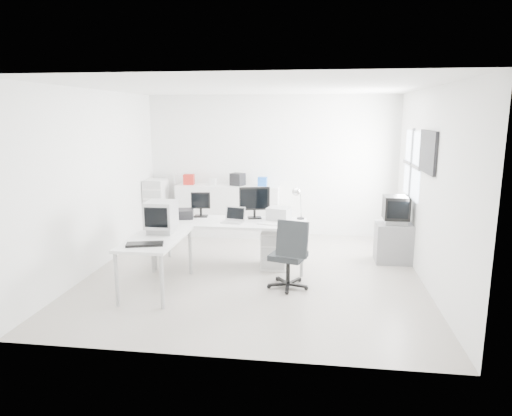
# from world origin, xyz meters

# --- Properties ---
(floor) EXTENTS (5.00, 5.00, 0.01)m
(floor) POSITION_xyz_m (0.00, 0.00, 0.00)
(floor) COLOR beige
(floor) RESTS_ON ground
(ceiling) EXTENTS (5.00, 5.00, 0.01)m
(ceiling) POSITION_xyz_m (0.00, 0.00, 2.80)
(ceiling) COLOR white
(ceiling) RESTS_ON back_wall
(back_wall) EXTENTS (5.00, 0.02, 2.80)m
(back_wall) POSITION_xyz_m (0.00, 2.50, 1.40)
(back_wall) COLOR white
(back_wall) RESTS_ON floor
(left_wall) EXTENTS (0.02, 5.00, 2.80)m
(left_wall) POSITION_xyz_m (-2.50, 0.00, 1.40)
(left_wall) COLOR white
(left_wall) RESTS_ON floor
(right_wall) EXTENTS (0.02, 5.00, 2.80)m
(right_wall) POSITION_xyz_m (2.50, 0.00, 1.40)
(right_wall) COLOR white
(right_wall) RESTS_ON floor
(window) EXTENTS (0.02, 1.20, 1.10)m
(window) POSITION_xyz_m (2.48, 1.20, 1.60)
(window) COLOR white
(window) RESTS_ON right_wall
(wall_picture) EXTENTS (0.04, 0.90, 0.60)m
(wall_picture) POSITION_xyz_m (2.47, 0.10, 1.90)
(wall_picture) COLOR black
(wall_picture) RESTS_ON right_wall
(main_desk) EXTENTS (2.40, 0.80, 0.75)m
(main_desk) POSITION_xyz_m (-0.42, 0.32, 0.38)
(main_desk) COLOR silver
(main_desk) RESTS_ON floor
(side_desk) EXTENTS (0.70, 1.40, 0.75)m
(side_desk) POSITION_xyz_m (-1.27, -0.78, 0.38)
(side_desk) COLOR silver
(side_desk) RESTS_ON floor
(drawer_pedestal) EXTENTS (0.40, 0.50, 0.60)m
(drawer_pedestal) POSITION_xyz_m (0.28, 0.37, 0.30)
(drawer_pedestal) COLOR silver
(drawer_pedestal) RESTS_ON floor
(inkjet_printer) EXTENTS (0.46, 0.40, 0.14)m
(inkjet_printer) POSITION_xyz_m (-1.27, 0.42, 0.82)
(inkjet_printer) COLOR black
(inkjet_printer) RESTS_ON main_desk
(lcd_monitor_small) EXTENTS (0.33, 0.21, 0.40)m
(lcd_monitor_small) POSITION_xyz_m (-0.97, 0.57, 0.95)
(lcd_monitor_small) COLOR black
(lcd_monitor_small) RESTS_ON main_desk
(lcd_monitor_large) EXTENTS (0.53, 0.31, 0.52)m
(lcd_monitor_large) POSITION_xyz_m (-0.07, 0.57, 1.01)
(lcd_monitor_large) COLOR black
(lcd_monitor_large) RESTS_ON main_desk
(laptop) EXTENTS (0.41, 0.41, 0.23)m
(laptop) POSITION_xyz_m (-0.37, 0.22, 0.86)
(laptop) COLOR #B7B7BA
(laptop) RESTS_ON main_desk
(white_keyboard) EXTENTS (0.41, 0.21, 0.02)m
(white_keyboard) POSITION_xyz_m (0.23, 0.17, 0.76)
(white_keyboard) COLOR silver
(white_keyboard) RESTS_ON main_desk
(white_mouse) EXTENTS (0.06, 0.06, 0.06)m
(white_mouse) POSITION_xyz_m (0.53, 0.22, 0.78)
(white_mouse) COLOR silver
(white_mouse) RESTS_ON main_desk
(laser_printer) EXTENTS (0.41, 0.37, 0.20)m
(laser_printer) POSITION_xyz_m (0.33, 0.54, 0.85)
(laser_printer) COLOR #A0A0A0
(laser_printer) RESTS_ON main_desk
(desk_lamp) EXTENTS (0.18, 0.18, 0.49)m
(desk_lamp) POSITION_xyz_m (0.68, 0.62, 0.99)
(desk_lamp) COLOR silver
(desk_lamp) RESTS_ON main_desk
(crt_monitor) EXTENTS (0.39, 0.39, 0.45)m
(crt_monitor) POSITION_xyz_m (-1.27, -0.53, 0.98)
(crt_monitor) COLOR #B7B7BA
(crt_monitor) RESTS_ON side_desk
(black_keyboard) EXTENTS (0.51, 0.31, 0.03)m
(black_keyboard) POSITION_xyz_m (-1.27, -1.18, 0.77)
(black_keyboard) COLOR black
(black_keyboard) RESTS_ON side_desk
(office_chair) EXTENTS (0.74, 0.74, 1.03)m
(office_chair) POSITION_xyz_m (0.55, -0.48, 0.51)
(office_chair) COLOR #26292B
(office_chair) RESTS_ON floor
(tv_cabinet) EXTENTS (0.60, 0.49, 0.66)m
(tv_cabinet) POSITION_xyz_m (2.22, 0.90, 0.33)
(tv_cabinet) COLOR slate
(tv_cabinet) RESTS_ON floor
(crt_tv) EXTENTS (0.50, 0.48, 0.45)m
(crt_tv) POSITION_xyz_m (2.22, 0.90, 0.88)
(crt_tv) COLOR black
(crt_tv) RESTS_ON tv_cabinet
(sideboard) EXTENTS (2.05, 0.51, 1.03)m
(sideboard) POSITION_xyz_m (-0.84, 2.24, 0.51)
(sideboard) COLOR silver
(sideboard) RESTS_ON floor
(clutter_box_a) EXTENTS (0.22, 0.20, 0.21)m
(clutter_box_a) POSITION_xyz_m (-1.64, 2.24, 1.13)
(clutter_box_a) COLOR #A51E17
(clutter_box_a) RESTS_ON sideboard
(clutter_box_b) EXTENTS (0.16, 0.14, 0.13)m
(clutter_box_b) POSITION_xyz_m (-1.14, 2.24, 1.09)
(clutter_box_b) COLOR silver
(clutter_box_b) RESTS_ON sideboard
(clutter_box_c) EXTENTS (0.31, 0.30, 0.25)m
(clutter_box_c) POSITION_xyz_m (-0.64, 2.24, 1.15)
(clutter_box_c) COLOR black
(clutter_box_c) RESTS_ON sideboard
(clutter_box_d) EXTENTS (0.18, 0.16, 0.18)m
(clutter_box_d) POSITION_xyz_m (-0.14, 2.24, 1.12)
(clutter_box_d) COLOR blue
(clutter_box_d) RESTS_ON sideboard
(clutter_bottle) EXTENTS (0.07, 0.07, 0.22)m
(clutter_bottle) POSITION_xyz_m (-1.94, 2.28, 1.14)
(clutter_bottle) COLOR silver
(clutter_bottle) RESTS_ON sideboard
(filing_cabinet) EXTENTS (0.40, 0.47, 1.13)m
(filing_cabinet) POSITION_xyz_m (-2.28, 2.05, 0.57)
(filing_cabinet) COLOR silver
(filing_cabinet) RESTS_ON floor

